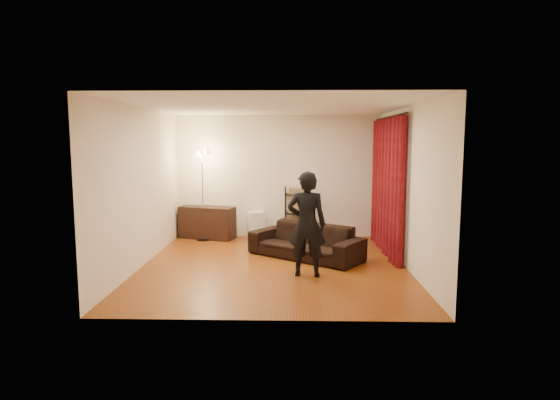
{
  "coord_description": "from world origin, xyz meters",
  "views": [
    {
      "loc": [
        0.31,
        -7.86,
        2.14
      ],
      "look_at": [
        0.1,
        0.3,
        1.1
      ],
      "focal_mm": 30.0,
      "sensor_mm": 36.0,
      "label": 1
    }
  ],
  "objects_px": {
    "person": "(307,224)",
    "storage_boxes": "(256,225)",
    "sofa": "(306,241)",
    "wire_shelf": "(297,213)",
    "media_cabinet": "(207,222)",
    "floor_lamp": "(203,195)"
  },
  "relations": [
    {
      "from": "sofa",
      "to": "person",
      "type": "distance_m",
      "value": 1.27
    },
    {
      "from": "floor_lamp",
      "to": "media_cabinet",
      "type": "bearing_deg",
      "value": 75.55
    },
    {
      "from": "wire_shelf",
      "to": "storage_boxes",
      "type": "bearing_deg",
      "value": -164.73
    },
    {
      "from": "sofa",
      "to": "media_cabinet",
      "type": "relative_size",
      "value": 1.75
    },
    {
      "from": "person",
      "to": "media_cabinet",
      "type": "xyz_separation_m",
      "value": [
        -2.1,
        2.83,
        -0.48
      ]
    },
    {
      "from": "person",
      "to": "media_cabinet",
      "type": "distance_m",
      "value": 3.56
    },
    {
      "from": "sofa",
      "to": "wire_shelf",
      "type": "height_order",
      "value": "wire_shelf"
    },
    {
      "from": "sofa",
      "to": "media_cabinet",
      "type": "xyz_separation_m",
      "value": [
        -2.12,
        1.67,
        0.04
      ]
    },
    {
      "from": "media_cabinet",
      "to": "storage_boxes",
      "type": "height_order",
      "value": "media_cabinet"
    },
    {
      "from": "media_cabinet",
      "to": "wire_shelf",
      "type": "bearing_deg",
      "value": 19.16
    },
    {
      "from": "person",
      "to": "sofa",
      "type": "bearing_deg",
      "value": -86.13
    },
    {
      "from": "sofa",
      "to": "floor_lamp",
      "type": "bearing_deg",
      "value": -178.29
    },
    {
      "from": "person",
      "to": "wire_shelf",
      "type": "xyz_separation_m",
      "value": [
        -0.12,
        2.88,
        -0.27
      ]
    },
    {
      "from": "media_cabinet",
      "to": "wire_shelf",
      "type": "distance_m",
      "value": 1.99
    },
    {
      "from": "sofa",
      "to": "storage_boxes",
      "type": "distance_m",
      "value": 2.04
    },
    {
      "from": "person",
      "to": "media_cabinet",
      "type": "relative_size",
      "value": 1.39
    },
    {
      "from": "person",
      "to": "wire_shelf",
      "type": "distance_m",
      "value": 2.9
    },
    {
      "from": "media_cabinet",
      "to": "storage_boxes",
      "type": "bearing_deg",
      "value": 22.24
    },
    {
      "from": "media_cabinet",
      "to": "storage_boxes",
      "type": "xyz_separation_m",
      "value": [
        1.07,
        0.08,
        -0.06
      ]
    },
    {
      "from": "person",
      "to": "storage_boxes",
      "type": "height_order",
      "value": "person"
    },
    {
      "from": "media_cabinet",
      "to": "wire_shelf",
      "type": "relative_size",
      "value": 1.06
    },
    {
      "from": "person",
      "to": "storage_boxes",
      "type": "xyz_separation_m",
      "value": [
        -1.02,
        2.92,
        -0.54
      ]
    }
  ]
}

